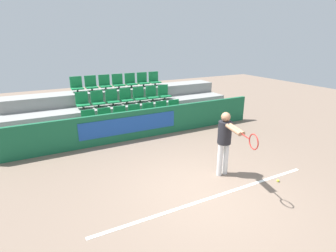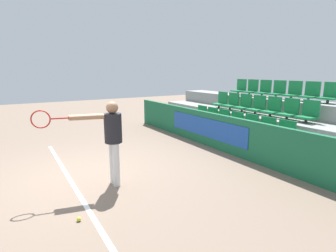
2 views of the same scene
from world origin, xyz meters
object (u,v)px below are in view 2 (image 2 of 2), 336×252
stadium_chair_8 (232,103)px  stadium_chair_6 (284,134)px  stadium_chair_12 (289,111)px  stadium_chair_17 (278,91)px  stadium_chair_20 (330,95)px  stadium_chair_14 (240,88)px  stadium_chair_19 (310,93)px  stadium_chair_18 (293,92)px  stadium_chair_16 (264,90)px  stadium_chair_3 (235,123)px  stadium_chair_0 (200,115)px  stadium_chair_5 (266,130)px  stadium_chair_11 (272,108)px  stadium_chair_15 (251,89)px  stadium_chair_2 (222,120)px  stadium_chair_10 (257,106)px  tennis_player (110,134)px  tennis_ball (79,219)px  stadium_chair_1 (210,118)px  stadium_chair_4 (249,126)px  stadium_chair_13 (308,113)px  stadium_chair_9 (244,104)px

stadium_chair_8 → stadium_chair_6: bearing=-18.9°
stadium_chair_12 → stadium_chair_17: 1.50m
stadium_chair_8 → stadium_chair_20: bearing=18.9°
stadium_chair_14 → stadium_chair_19: (2.73, 0.00, 0.00)m
stadium_chair_18 → stadium_chair_16: bearing=180.0°
stadium_chair_17 → stadium_chair_19: (1.09, 0.00, 0.00)m
stadium_chair_12 → stadium_chair_3: bearing=-139.4°
stadium_chair_0 → stadium_chair_5: size_ratio=1.00×
stadium_chair_8 → stadium_chair_17: stadium_chair_17 is taller
stadium_chair_3 → stadium_chair_11: (0.55, 0.93, 0.44)m
stadium_chair_15 → stadium_chair_2: bearing=-73.7°
stadium_chair_10 → stadium_chair_20: 1.94m
stadium_chair_15 → tennis_player: size_ratio=0.35×
stadium_chair_12 → stadium_chair_5: bearing=-90.0°
stadium_chair_6 → tennis_ball: bearing=-88.7°
stadium_chair_5 → stadium_chair_17: (-1.09, 1.87, 0.88)m
stadium_chair_1 → stadium_chair_11: stadium_chair_11 is taller
stadium_chair_20 → tennis_ball: bearing=-89.1°
stadium_chair_4 → stadium_chair_17: size_ratio=1.00×
stadium_chair_0 → stadium_chair_13: stadium_chair_13 is taller
stadium_chair_8 → stadium_chair_15: bearing=90.0°
stadium_chair_13 → stadium_chair_17: (-1.64, 0.93, 0.44)m
stadium_chair_2 → stadium_chair_12: size_ratio=1.00×
stadium_chair_4 → stadium_chair_10: 1.17m
stadium_chair_1 → stadium_chair_10: stadium_chair_10 is taller
stadium_chair_1 → stadium_chair_12: stadium_chair_12 is taller
stadium_chair_8 → stadium_chair_18: (1.64, 0.93, 0.44)m
stadium_chair_11 → stadium_chair_14: 2.42m
stadium_chair_10 → stadium_chair_14: bearing=150.3°
stadium_chair_4 → stadium_chair_15: stadium_chair_15 is taller
stadium_chair_1 → stadium_chair_3: bearing=0.0°
stadium_chair_4 → stadium_chair_5: size_ratio=1.00×
stadium_chair_8 → stadium_chair_18: bearing=29.7°
stadium_chair_16 → stadium_chair_15: bearing=180.0°
stadium_chair_12 → stadium_chair_19: 1.03m
stadium_chair_8 → tennis_ball: stadium_chair_8 is taller
stadium_chair_9 → stadium_chair_10: (0.55, 0.00, 0.00)m
stadium_chair_14 → stadium_chair_19: 2.73m
stadium_chair_14 → stadium_chair_18: size_ratio=1.00×
stadium_chair_0 → tennis_ball: (3.39, -4.94, -0.65)m
stadium_chair_4 → stadium_chair_19: 2.14m
stadium_chair_16 → stadium_chair_18: same height
stadium_chair_11 → stadium_chair_15: size_ratio=1.00×
stadium_chair_1 → stadium_chair_8: 1.03m
stadium_chair_2 → tennis_ball: (2.30, -4.94, -0.65)m
stadium_chair_18 → tennis_player: stadium_chair_18 is taller
stadium_chair_4 → stadium_chair_17: 2.14m
stadium_chair_18 → stadium_chair_20: (1.09, 0.00, 0.00)m
stadium_chair_1 → stadium_chair_2: same height
stadium_chair_1 → stadium_chair_14: size_ratio=1.00×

